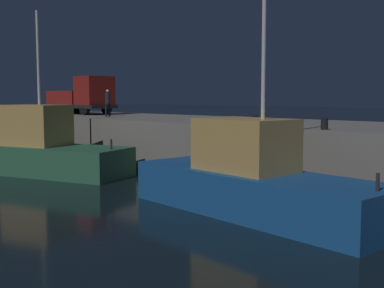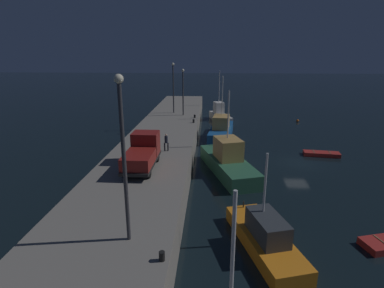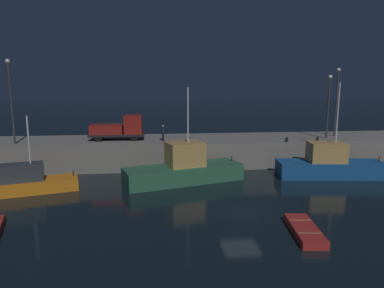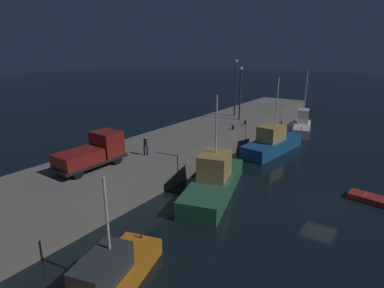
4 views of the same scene
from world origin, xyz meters
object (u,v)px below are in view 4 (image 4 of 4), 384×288
Objects in this scene: fishing_boat_white at (302,125)px; lamp_post_central at (236,84)px; fishing_trawler_red at (272,143)px; utility_truck at (93,152)px; fishing_boat_blue at (106,280)px; rowboat_white_mid at (377,200)px; lamp_post_east at (240,89)px; fishing_boat_orange at (214,181)px; bollard_east at (245,123)px; bollard_central at (233,128)px; dockworker at (145,145)px.

lamp_post_central reaches higher than fishing_boat_white.
utility_truck is (-20.13, 7.23, 2.88)m from fishing_trawler_red.
rowboat_white_mid is (19.13, -10.00, -0.61)m from fishing_boat_blue.
fishing_boat_blue is at bearing 152.40° from rowboat_white_mid.
rowboat_white_mid is 21.59m from lamp_post_east.
bollard_east is (14.46, 4.19, 1.80)m from fishing_boat_orange.
bollard_central is (-5.32, -1.89, -3.89)m from lamp_post_east.
bollard_central is at bearing -153.49° from lamp_post_central.
utility_truck is (-31.71, 7.36, 2.96)m from fishing_boat_white.
utility_truck is at bearing 130.00° from fishing_boat_orange.
fishing_boat_orange is at bearing -159.72° from lamp_post_east.
dockworker is at bearing -16.24° from utility_truck.
rowboat_white_mid is (-19.34, -11.79, -0.83)m from fishing_boat_white.
fishing_boat_white is 12.24m from lamp_post_east.
rowboat_white_mid is 16.86m from bollard_central.
rowboat_white_mid is (6.07, -11.66, -0.95)m from fishing_boat_orange.
rowboat_white_mid is at bearing -57.16° from utility_truck.
fishing_boat_white reaches higher than bollard_east.
rowboat_white_mid is 9.25× the size of bollard_central.
fishing_boat_white is at bearing -12.53° from dockworker.
bollard_east is at bearing -6.94° from dockworker.
dockworker is (4.59, -1.34, -0.28)m from utility_truck.
rowboat_white_mid is at bearing -27.60° from fishing_boat_blue.
bollard_central is at bearing 124.88° from fishing_trawler_red.
bollard_east reaches higher than rowboat_white_mid.
fishing_boat_white is 25.42m from fishing_boat_orange.
lamp_post_central is at bearing 59.38° from fishing_trawler_red.
fishing_trawler_red is at bearing -120.62° from lamp_post_central.
fishing_boat_blue is at bearing -126.47° from utility_truck.
fishing_boat_orange is (-25.42, -0.13, 0.13)m from fishing_boat_white.
rowboat_white_mid is 0.62× the size of lamp_post_east.
dockworker is (-27.12, 6.03, 2.68)m from fishing_boat_white.
fishing_boat_white is at bearing -13.07° from utility_truck.
fishing_boat_white is at bearing 31.36° from rowboat_white_mid.
fishing_trawler_red is 2.36× the size of rowboat_white_mid.
dockworker is 3.70× the size of bollard_central.
fishing_boat_white is at bearing -20.33° from bollard_east.
lamp_post_central is 17.14× the size of bollard_east.
fishing_boat_white is 1.15× the size of lamp_post_central.
bollard_east is at bearing 62.11° from rowboat_white_mid.
rowboat_white_mid is 18.14m from bollard_east.
utility_truck reaches higher than bollard_east.
fishing_boat_blue is at bearing -175.90° from fishing_trawler_red.
lamp_post_central is at bearing 23.00° from fishing_boat_orange.
fishing_boat_blue is at bearing -166.41° from bollard_central.
fishing_boat_white is 19.18× the size of bollard_central.
lamp_post_central is (-7.14, 7.63, 6.26)m from fishing_boat_white.
bollard_east is at bearing 0.07° from bollard_central.
fishing_boat_blue is 31.08m from lamp_post_east.
lamp_post_east is at bearing 43.69° from bollard_east.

